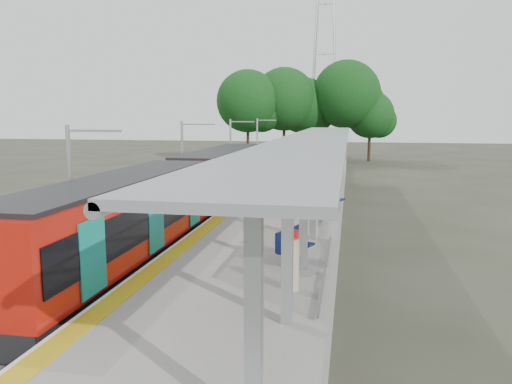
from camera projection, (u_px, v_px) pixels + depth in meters
trackbed at (217, 208)px, 30.30m from camera, size 3.00×70.00×0.24m
platform at (291, 205)px, 29.42m from camera, size 6.00×50.00×1.00m
tactile_strip at (249, 195)px, 29.81m from camera, size 0.60×50.00×0.02m
end_fence at (318, 154)px, 53.49m from camera, size 6.00×0.10×1.20m
train at (185, 192)px, 24.18m from camera, size 2.74×27.60×3.62m
canopy at (315, 146)px, 24.86m from camera, size 3.27×38.00×3.66m
pylon at (325, 30)px, 78.25m from camera, size 8.00×4.00×38.00m
tree_cluster at (307, 101)px, 61.25m from camera, size 21.19×12.01×12.43m
catenary_masts at (184, 164)px, 29.22m from camera, size 2.08×48.16×5.40m
bench_near at (293, 245)px, 15.97m from camera, size 1.14×1.77×1.16m
bench_mid at (334, 199)px, 25.08m from camera, size 1.02×1.60×1.05m
bench_far at (324, 176)px, 34.78m from camera, size 0.52×1.55×1.05m
info_pillar_near at (292, 264)px, 13.53m from camera, size 0.38×0.38×1.70m
info_pillar_far at (332, 170)px, 36.33m from camera, size 0.38×0.38×1.69m
litter_bin at (328, 208)px, 23.39m from camera, size 0.53×0.53×0.82m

